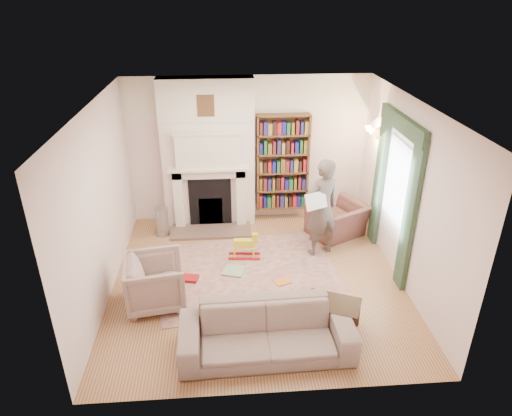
{
  "coord_description": "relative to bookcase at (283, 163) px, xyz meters",
  "views": [
    {
      "loc": [
        -0.48,
        -6.01,
        4.23
      ],
      "look_at": [
        0.0,
        0.25,
        1.15
      ],
      "focal_mm": 32.0,
      "sensor_mm": 36.0,
      "label": 1
    }
  ],
  "objects": [
    {
      "name": "rocking_horse",
      "position": [
        -0.82,
        -1.46,
        -0.94
      ],
      "size": [
        0.56,
        0.26,
        0.48
      ],
      "primitive_type": null,
      "rotation": [
        0.0,
        0.0,
        -0.08
      ],
      "color": "yellow",
      "rests_on": "rug"
    },
    {
      "name": "fireplace",
      "position": [
        -1.4,
        -0.07,
        0.21
      ],
      "size": [
        1.7,
        0.58,
        2.8
      ],
      "color": "white",
      "rests_on": "floor"
    },
    {
      "name": "rug",
      "position": [
        -0.8,
        -1.9,
        -1.17
      ],
      "size": [
        3.15,
        2.6,
        0.01
      ],
      "primitive_type": "cube",
      "rotation": [
        0.0,
        0.0,
        0.15
      ],
      "color": "#BAAB8C",
      "rests_on": "floor"
    },
    {
      "name": "wall_back",
      "position": [
        -0.65,
        0.13,
        0.22
      ],
      "size": [
        4.5,
        0.0,
        4.5
      ],
      "primitive_type": "plane",
      "rotation": [
        1.57,
        0.0,
        0.0
      ],
      "color": "white",
      "rests_on": "floor"
    },
    {
      "name": "wall_sconce",
      "position": [
        1.38,
        -0.62,
        0.72
      ],
      "size": [
        0.2,
        0.24,
        0.24
      ],
      "primitive_type": null,
      "color": "gold",
      "rests_on": "wall_right"
    },
    {
      "name": "ceiling",
      "position": [
        -0.65,
        -2.12,
        1.62
      ],
      "size": [
        4.5,
        4.5,
        0.0
      ],
      "primitive_type": "plane",
      "rotation": [
        3.14,
        0.0,
        0.0
      ],
      "color": "white",
      "rests_on": "wall_back"
    },
    {
      "name": "armchair_reading",
      "position": [
        0.94,
        -0.78,
        -0.86
      ],
      "size": [
        1.24,
        1.18,
        0.62
      ],
      "primitive_type": "imported",
      "rotation": [
        0.0,
        0.0,
        3.61
      ],
      "color": "#532D2C",
      "rests_on": "floor"
    },
    {
      "name": "wall_left",
      "position": [
        -2.9,
        -2.12,
        0.22
      ],
      "size": [
        0.0,
        4.5,
        4.5
      ],
      "primitive_type": "plane",
      "rotation": [
        1.57,
        0.0,
        1.57
      ],
      "color": "white",
      "rests_on": "floor"
    },
    {
      "name": "window",
      "position": [
        1.58,
        -1.72,
        0.27
      ],
      "size": [
        0.02,
        0.9,
        1.3
      ],
      "primitive_type": "cube",
      "color": "silver",
      "rests_on": "wall_right"
    },
    {
      "name": "wall_right",
      "position": [
        1.6,
        -2.12,
        0.22
      ],
      "size": [
        0.0,
        4.5,
        4.5
      ],
      "primitive_type": "plane",
      "rotation": [
        1.57,
        0.0,
        -1.57
      ],
      "color": "white",
      "rests_on": "floor"
    },
    {
      "name": "coffee_table",
      "position": [
        0.26,
        -3.36,
        -0.95
      ],
      "size": [
        0.82,
        0.69,
        0.45
      ],
      "primitive_type": null,
      "rotation": [
        0.0,
        0.0,
        -0.41
      ],
      "color": "black",
      "rests_on": "floor"
    },
    {
      "name": "floor",
      "position": [
        -0.65,
        -2.12,
        -1.18
      ],
      "size": [
        4.5,
        4.5,
        0.0
      ],
      "primitive_type": "plane",
      "color": "brown",
      "rests_on": "ground"
    },
    {
      "name": "pelmet",
      "position": [
        1.54,
        -1.72,
        1.2
      ],
      "size": [
        0.09,
        1.7,
        0.24
      ],
      "primitive_type": "cube",
      "color": "#29402C",
      "rests_on": "wall_right"
    },
    {
      "name": "wall_front",
      "position": [
        -0.65,
        -4.37,
        0.22
      ],
      "size": [
        4.5,
        0.0,
        4.5
      ],
      "primitive_type": "plane",
      "rotation": [
        -1.57,
        0.0,
        0.0
      ],
      "color": "white",
      "rests_on": "floor"
    },
    {
      "name": "armchair_left",
      "position": [
        -2.16,
        -2.61,
        -0.8
      ],
      "size": [
        0.95,
        0.93,
        0.76
      ],
      "primitive_type": "imported",
      "rotation": [
        0.0,
        0.0,
        1.73
      ],
      "color": "#BDAC9C",
      "rests_on": "floor"
    },
    {
      "name": "paraffin_heater",
      "position": [
        -2.3,
        -0.54,
        -0.9
      ],
      "size": [
        0.3,
        0.3,
        0.55
      ],
      "primitive_type": "cylinder",
      "rotation": [
        0.0,
        0.0,
        0.32
      ],
      "color": "#989A9F",
      "rests_on": "floor"
    },
    {
      "name": "newspaper",
      "position": [
        0.34,
        -1.58,
        -0.08
      ],
      "size": [
        0.41,
        0.27,
        0.27
      ],
      "primitive_type": "cube",
      "rotation": [
        -0.35,
        0.0,
        0.43
      ],
      "color": "white",
      "rests_on": "man_reading"
    },
    {
      "name": "comic_annuals",
      "position": [
        -0.28,
        -2.41,
        -1.16
      ],
      "size": [
        0.33,
        0.6,
        0.02
      ],
      "color": "red",
      "rests_on": "rug"
    },
    {
      "name": "board_game",
      "position": [
        -1.01,
        -1.88,
        -1.15
      ],
      "size": [
        0.41,
        0.41,
        0.03
      ],
      "primitive_type": "cube",
      "rotation": [
        0.0,
        0.0,
        -0.3
      ],
      "color": "#E3D850",
      "rests_on": "rug"
    },
    {
      "name": "curtain_left",
      "position": [
        1.55,
        -2.42,
        0.02
      ],
      "size": [
        0.07,
        0.32,
        2.4
      ],
      "primitive_type": "cube",
      "color": "#29402C",
      "rests_on": "floor"
    },
    {
      "name": "bookcase",
      "position": [
        0.0,
        0.0,
        0.0
      ],
      "size": [
        1.0,
        0.24,
        1.85
      ],
      "primitive_type": "cube",
      "color": "brown",
      "rests_on": "floor"
    },
    {
      "name": "sofa",
      "position": [
        -0.66,
        -3.71,
        -0.86
      ],
      "size": [
        2.2,
        0.9,
        0.64
      ],
      "primitive_type": "imported",
      "rotation": [
        0.0,
        0.0,
        0.02
      ],
      "color": "gray",
      "rests_on": "floor"
    },
    {
      "name": "man_reading",
      "position": [
        0.49,
        -1.38,
        -0.31
      ],
      "size": [
        0.75,
        0.64,
        1.74
      ],
      "primitive_type": "imported",
      "rotation": [
        0.0,
        0.0,
        3.58
      ],
      "color": "#564A45",
      "rests_on": "floor"
    },
    {
      "name": "game_box_lid",
      "position": [
        -1.73,
        -2.06,
        -1.14
      ],
      "size": [
        0.32,
        0.25,
        0.05
      ],
      "primitive_type": "cube",
      "rotation": [
        0.0,
        0.0,
        -0.24
      ],
      "color": "#A31219",
      "rests_on": "rug"
    },
    {
      "name": "curtain_right",
      "position": [
        1.55,
        -1.02,
        0.02
      ],
      "size": [
        0.07,
        0.32,
        2.4
      ],
      "primitive_type": "cube",
      "color": "#29402C",
      "rests_on": "floor"
    }
  ]
}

